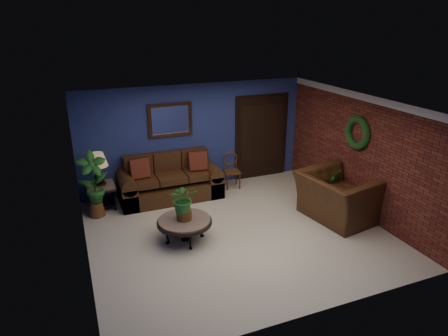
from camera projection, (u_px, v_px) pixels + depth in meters
name	position (u px, v px, depth m)	size (l,w,h in m)	color
floor	(237.00, 232.00, 7.76)	(5.50, 5.50, 0.00)	beige
wall_back	(195.00, 137.00, 9.49)	(5.50, 0.04, 2.50)	navy
wall_left	(80.00, 195.00, 6.36)	(0.04, 5.00, 2.50)	navy
wall_right_brick	(359.00, 154.00, 8.28)	(0.04, 5.00, 2.50)	maroon
ceiling	(238.00, 105.00, 6.88)	(5.50, 5.00, 0.02)	white
crown_molding	(365.00, 98.00, 7.85)	(0.03, 5.00, 0.14)	white
wall_mirror	(170.00, 120.00, 9.08)	(1.02, 0.06, 0.77)	#462713
closet_door	(261.00, 137.00, 10.14)	(1.44, 0.06, 2.18)	black
wreath	(357.00, 133.00, 8.14)	(0.72, 0.72, 0.16)	black
sofa	(169.00, 183.00, 9.18)	(2.29, 0.99, 1.03)	#412712
coffee_table	(184.00, 222.00, 7.34)	(1.02, 1.02, 0.44)	#58534D
end_table	(101.00, 190.00, 8.59)	(0.60, 0.60, 0.55)	#58534D
table_lamp	(98.00, 165.00, 8.39)	(0.42, 0.42, 0.69)	#462713
side_chair	(231.00, 168.00, 9.69)	(0.42, 0.42, 0.86)	#523517
armchair	(338.00, 197.00, 8.14)	(1.48, 1.29, 0.96)	#412712
coffee_plant	(184.00, 200.00, 7.18)	(0.62, 0.57, 0.71)	brown
floor_plant	(331.00, 187.00, 8.64)	(0.44, 0.37, 0.88)	brown
tall_plant	(93.00, 182.00, 8.14)	(0.65, 0.47, 1.40)	brown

